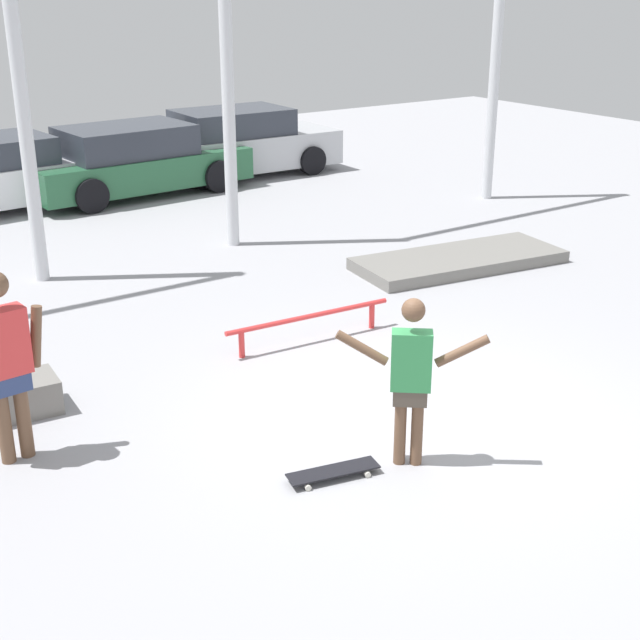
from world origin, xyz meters
TOP-DOWN VIEW (x-y plane):
  - ground_plane at (0.00, 0.00)m, footprint 36.00×36.00m
  - skateboarder at (-0.55, -0.59)m, footprint 1.08×0.90m
  - skateboard at (-1.26, -0.42)m, footprint 0.86×0.38m
  - manual_pad at (3.83, 3.46)m, footprint 3.35×1.67m
  - grind_rail at (0.30, 2.27)m, footprint 2.19×0.21m
  - canopy_support_right at (4.43, 6.41)m, footprint 5.91×0.20m
  - parked_car_green at (1.70, 10.63)m, footprint 4.54×2.15m
  - parked_car_silver at (4.32, 11.04)m, footprint 4.33×1.92m
  - bystander at (-3.43, 1.48)m, footprint 0.78×0.25m

SIDE VIEW (x-z plane):
  - ground_plane at x=0.00m, z-range 0.00..0.00m
  - skateboard at x=-1.26m, z-range 0.03..0.10m
  - manual_pad at x=3.83m, z-range 0.00..0.18m
  - grind_rail at x=0.30m, z-range 0.10..0.46m
  - parked_car_green at x=1.70m, z-range -0.03..1.35m
  - parked_car_silver at x=4.32m, z-range -0.03..1.41m
  - skateboarder at x=-0.55m, z-range 0.10..1.68m
  - bystander at x=-3.43m, z-range 0.09..1.89m
  - canopy_support_right at x=4.43m, z-range 0.68..6.74m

